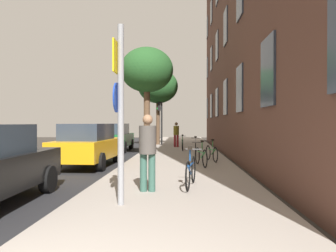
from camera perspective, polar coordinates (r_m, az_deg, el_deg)
name	(u,v)px	position (r m, az deg, el deg)	size (l,w,h in m)	color
ground_plane	(114,154)	(17.79, -9.37, -4.84)	(41.80, 41.80, 0.00)	#332D28
road_asphalt	(74,154)	(18.34, -15.82, -4.68)	(7.00, 38.00, 0.01)	#232326
sidewalk	(180,153)	(17.40, 2.02, -4.76)	(4.20, 38.00, 0.12)	#9E9389
building_facade	(231,5)	(18.02, 10.81, 19.85)	(0.56, 27.00, 15.23)	#513328
sign_post	(120,103)	(6.28, -8.36, 3.86)	(0.16, 0.60, 3.38)	gray
traffic_light	(160,113)	(23.43, -1.36, 2.25)	(0.43, 0.24, 3.27)	black
tree_near	(147,71)	(16.19, -3.67, 9.46)	(2.55, 2.55, 5.19)	brown
tree_far	(158,87)	(23.89, -1.74, 6.79)	(2.87, 2.87, 5.40)	brown
bicycle_0	(191,171)	(8.03, 3.95, -7.76)	(0.44, 1.75, 0.97)	black
bicycle_1	(201,156)	(11.94, 5.71, -5.15)	(0.50, 1.71, 0.92)	black
bicycle_2	(212,153)	(13.49, 7.54, -4.55)	(0.50, 1.55, 0.90)	black
bicycle_3	(196,148)	(15.80, 4.76, -3.78)	(0.42, 1.59, 0.92)	black
bicycle_4	(182,144)	(18.68, 2.51, -3.15)	(0.42, 1.68, 0.89)	black
pedestrian_0	(148,147)	(7.45, -3.53, -3.71)	(0.41, 0.41, 1.73)	#33594C
pedestrian_1	(176,133)	(21.32, 1.43, -1.18)	(0.49, 0.49, 1.59)	maroon
car_1	(89,144)	(12.94, -13.48, -3.12)	(1.89, 4.27, 1.62)	orange
car_2	(114,137)	(19.67, -9.31, -1.88)	(1.84, 3.96, 1.62)	#19662D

